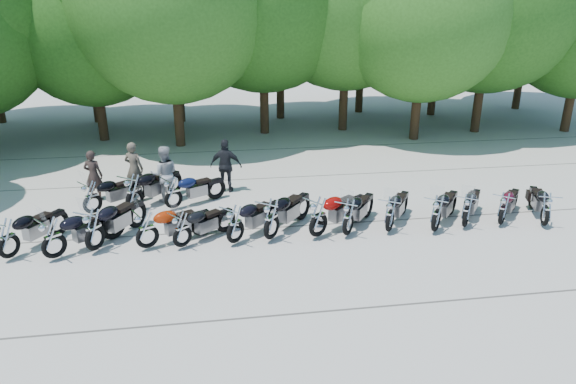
{
  "coord_description": "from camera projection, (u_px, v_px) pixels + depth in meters",
  "views": [
    {
      "loc": [
        -2.05,
        -12.24,
        6.29
      ],
      "look_at": [
        0.0,
        1.5,
        1.1
      ],
      "focal_mm": 32.0,
      "sensor_mm": 36.0,
      "label": 1
    }
  ],
  "objects": [
    {
      "name": "ground",
      "position": [
        296.0,
        249.0,
        13.83
      ],
      "size": [
        90.0,
        90.0,
        0.0
      ],
      "primitive_type": "plane",
      "color": "#A49E94",
      "rests_on": "ground"
    },
    {
      "name": "rider_3",
      "position": [
        134.0,
        168.0,
        17.5
      ],
      "size": [
        0.79,
        0.68,
        1.85
      ],
      "primitive_type": "imported",
      "rotation": [
        0.0,
        0.0,
        2.73
      ],
      "color": "brown",
      "rests_on": "ground"
    },
    {
      "name": "motorcycle_9",
      "position": [
        390.0,
        213.0,
        14.61
      ],
      "size": [
        1.76,
        2.15,
        1.22
      ],
      "primitive_type": null,
      "rotation": [
        0.0,
        0.0,
        2.54
      ],
      "color": "black",
      "rests_on": "ground"
    },
    {
      "name": "tree_14",
      "position": [
        441.0,
        10.0,
        28.17
      ],
      "size": [
        8.02,
        8.02,
        9.84
      ],
      "color": "#3A2614",
      "rests_on": "ground"
    },
    {
      "name": "motorcycle_6",
      "position": [
        271.0,
        218.0,
        14.08
      ],
      "size": [
        2.11,
        2.37,
        1.38
      ],
      "primitive_type": null,
      "rotation": [
        0.0,
        0.0,
        2.47
      ],
      "color": "black",
      "rests_on": "ground"
    },
    {
      "name": "tree_12",
      "position": [
        280.0,
        12.0,
        27.33
      ],
      "size": [
        7.88,
        7.88,
        9.67
      ],
      "color": "#3A2614",
      "rests_on": "ground"
    },
    {
      "name": "motorcycle_5",
      "position": [
        235.0,
        223.0,
        13.89
      ],
      "size": [
        2.11,
        2.06,
        1.28
      ],
      "primitive_type": null,
      "rotation": [
        0.0,
        0.0,
        2.33
      ],
      "color": "black",
      "rests_on": "ground"
    },
    {
      "name": "motorcycle_11",
      "position": [
        467.0,
        210.0,
        14.92
      ],
      "size": [
        1.77,
        2.05,
        1.18
      ],
      "primitive_type": null,
      "rotation": [
        0.0,
        0.0,
        2.49
      ],
      "color": "black",
      "rests_on": "ground"
    },
    {
      "name": "motorcycle_13",
      "position": [
        546.0,
        208.0,
        15.0
      ],
      "size": [
        1.34,
        2.2,
        1.19
      ],
      "primitive_type": null,
      "rotation": [
        0.0,
        0.0,
        2.78
      ],
      "color": "black",
      "rests_on": "ground"
    },
    {
      "name": "tree_10",
      "position": [
        85.0,
        14.0,
        26.43
      ],
      "size": [
        7.78,
        7.78,
        9.55
      ],
      "color": "#3A2614",
      "rests_on": "ground"
    },
    {
      "name": "tree_6",
      "position": [
        425.0,
        12.0,
        22.86
      ],
      "size": [
        8.0,
        8.0,
        9.82
      ],
      "color": "#3A2614",
      "rests_on": "ground"
    },
    {
      "name": "motorcycle_3",
      "position": [
        147.0,
        228.0,
        13.59
      ],
      "size": [
        2.31,
        1.62,
        1.27
      ],
      "primitive_type": null,
      "rotation": [
        0.0,
        0.0,
        2.04
      ],
      "color": "#922105",
      "rests_on": "ground"
    },
    {
      "name": "tree_11",
      "position": [
        174.0,
        17.0,
        26.6
      ],
      "size": [
        7.56,
        7.56,
        9.28
      ],
      "color": "#3A2614",
      "rests_on": "ground"
    },
    {
      "name": "rider_2",
      "position": [
        226.0,
        166.0,
        17.7
      ],
      "size": [
        1.19,
        0.73,
        1.89
      ],
      "primitive_type": "imported",
      "rotation": [
        0.0,
        0.0,
        2.88
      ],
      "color": "black",
      "rests_on": "ground"
    },
    {
      "name": "rider_0",
      "position": [
        93.0,
        175.0,
        17.0
      ],
      "size": [
        0.71,
        0.56,
        1.72
      ],
      "primitive_type": "imported",
      "rotation": [
        0.0,
        0.0,
        2.88
      ],
      "color": "black",
      "rests_on": "ground"
    },
    {
      "name": "motorcycle_14",
      "position": [
        92.0,
        196.0,
        15.84
      ],
      "size": [
        2.14,
        1.9,
        1.24
      ],
      "primitive_type": null,
      "rotation": [
        0.0,
        0.0,
        2.25
      ],
      "color": "black",
      "rests_on": "ground"
    },
    {
      "name": "motorcycle_16",
      "position": [
        173.0,
        192.0,
        16.24
      ],
      "size": [
        2.21,
        1.66,
        1.23
      ],
      "primitive_type": null,
      "rotation": [
        0.0,
        0.0,
        2.1
      ],
      "color": "#0C1438",
      "rests_on": "ground"
    },
    {
      "name": "motorcycle_7",
      "position": [
        318.0,
        216.0,
        14.23
      ],
      "size": [
        2.43,
        2.03,
        1.38
      ],
      "primitive_type": null,
      "rotation": [
        0.0,
        0.0,
        2.19
      ],
      "color": "#7F0604",
      "rests_on": "ground"
    },
    {
      "name": "tree_3",
      "position": [
        170.0,
        0.0,
        21.54
      ],
      "size": [
        8.7,
        8.7,
        10.67
      ],
      "color": "#3A2614",
      "rests_on": "ground"
    },
    {
      "name": "motorcycle_2",
      "position": [
        94.0,
        228.0,
        13.46
      ],
      "size": [
        1.86,
        2.46,
        1.37
      ],
      "primitive_type": null,
      "rotation": [
        0.0,
        0.0,
        2.61
      ],
      "color": "black",
      "rests_on": "ground"
    },
    {
      "name": "tree_13",
      "position": [
        364.0,
        6.0,
        28.83
      ],
      "size": [
        8.31,
        8.31,
        10.2
      ],
      "color": "#3A2614",
      "rests_on": "ground"
    },
    {
      "name": "motorcycle_10",
      "position": [
        437.0,
        213.0,
        14.6
      ],
      "size": [
        1.97,
        2.15,
        1.27
      ],
      "primitive_type": null,
      "rotation": [
        0.0,
        0.0,
        2.44
      ],
      "color": "black",
      "rests_on": "ground"
    },
    {
      "name": "motorcycle_0",
      "position": [
        7.0,
        237.0,
        13.07
      ],
      "size": [
        1.75,
        2.27,
        1.27
      ],
      "primitive_type": null,
      "rotation": [
        0.0,
        0.0,
        2.6
      ],
      "color": "black",
      "rests_on": "ground"
    },
    {
      "name": "motorcycle_15",
      "position": [
        134.0,
        191.0,
        16.01
      ],
      "size": [
        2.13,
        2.45,
        1.41
      ],
      "primitive_type": null,
      "rotation": [
        0.0,
        0.0,
        2.48
      ],
      "color": "black",
      "rests_on": "ground"
    },
    {
      "name": "tree_2",
      "position": [
        90.0,
        24.0,
        22.86
      ],
      "size": [
        7.31,
        7.31,
        8.97
      ],
      "color": "#3A2614",
      "rests_on": "ground"
    },
    {
      "name": "motorcycle_4",
      "position": [
        182.0,
        229.0,
        13.68
      ],
      "size": [
        2.03,
        1.79,
        1.18
      ],
      "primitive_type": null,
      "rotation": [
        0.0,
        0.0,
        2.24
      ],
      "color": "black",
      "rests_on": "ground"
    },
    {
      "name": "rider_1",
      "position": [
        165.0,
        174.0,
        16.86
      ],
      "size": [
        0.95,
        0.76,
        1.89
      ],
      "primitive_type": "imported",
      "rotation": [
        0.0,
        0.0,
        3.19
      ],
      "color": "#A1A1A3",
      "rests_on": "ground"
    },
    {
      "name": "motorcycle_12",
      "position": [
        503.0,
        208.0,
        15.07
      ],
      "size": [
        1.86,
        1.94,
        1.17
      ],
      "primitive_type": null,
      "rotation": [
        0.0,
        0.0,
        2.4
      ],
      "color": "#3A0816",
      "rests_on": "ground"
    },
    {
      "name": "motorcycle_1",
      "position": [
        53.0,
        237.0,
        13.05
      ],
      "size": [
        2.22,
        2.05,
        1.31
      ],
      "primitive_type": null,
      "rotation": [
        0.0,
        0.0,
        2.28
      ],
      "color": "black",
      "rests_on": "ground"
    },
    {
      "name": "motorcycle_8",
      "position": [
        348.0,
        216.0,
        14.36
      ],
      "size": [
        1.87,
        2.19,
        1.26
      ],
      "primitive_type": null,
      "rotation": [
        0.0,
        0.0,
        2.51
      ],
      "color": "black",
      "rests_on": "ground"
    }
  ]
}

